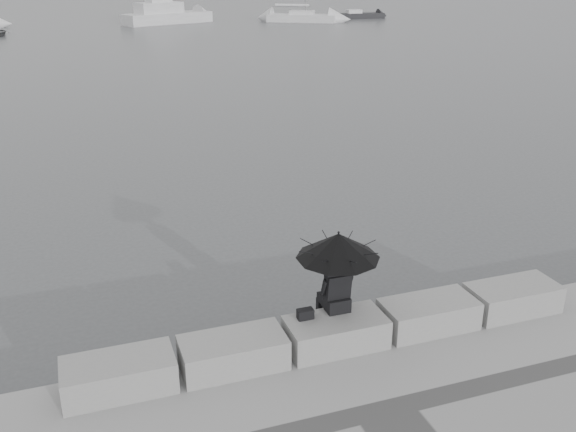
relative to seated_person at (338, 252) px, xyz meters
name	(u,v)px	position (x,y,z in m)	size (l,w,h in m)	color
ground	(324,357)	(-0.12, 0.17, -2.03)	(360.00, 360.00, 0.00)	#474A4C
stone_block_far_left	(119,375)	(-3.52, -0.28, -1.28)	(1.60, 0.80, 0.50)	gray
stone_block_left	(233,353)	(-1.82, -0.28, -1.28)	(1.60, 0.80, 0.50)	gray
stone_block_centre	(336,333)	(-0.12, -0.28, -1.28)	(1.60, 0.80, 0.50)	gray
stone_block_right	(428,315)	(1.58, -0.28, -1.28)	(1.60, 0.80, 0.50)	gray
stone_block_far_right	(512,298)	(3.28, -0.28, -1.28)	(1.60, 0.80, 0.50)	gray
seated_person	(338,252)	(0.00, 0.00, 0.00)	(1.34, 1.34, 1.39)	black
bag	(305,314)	(-0.58, -0.09, -0.95)	(0.26, 0.15, 0.17)	black
sailboat_right	(302,17)	(22.06, 60.12, -1.50)	(7.63, 5.88, 12.90)	white
motor_cruiser	(167,15)	(7.88, 63.12, -1.14)	(9.97, 6.03, 4.50)	white
small_motorboat	(360,16)	(30.04, 62.03, -1.71)	(5.59, 1.95, 1.10)	black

